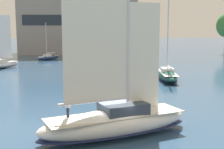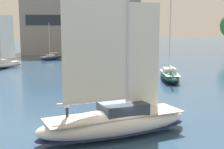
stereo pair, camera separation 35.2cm
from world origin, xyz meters
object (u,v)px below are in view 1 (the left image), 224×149
at_px(sailboat_main, 116,119).
at_px(sailboat_moored_far_slip, 1,64).
at_px(sailboat_moored_mid_channel, 48,57).
at_px(sailboat_moored_near_marina, 167,75).

relative_size(sailboat_main, sailboat_moored_far_slip, 1.46).
bearing_deg(sailboat_moored_mid_channel, sailboat_main, -79.26).
bearing_deg(sailboat_moored_near_marina, sailboat_moored_mid_channel, 123.33).
bearing_deg(sailboat_main, sailboat_moored_near_marina, 65.76).
relative_size(sailboat_moored_near_marina, sailboat_moored_mid_channel, 1.36).
distance_m(sailboat_moored_near_marina, sailboat_moored_far_slip, 32.98).
height_order(sailboat_moored_near_marina, sailboat_moored_mid_channel, sailboat_moored_near_marina).
distance_m(sailboat_main, sailboat_moored_mid_channel, 55.63).
bearing_deg(sailboat_moored_far_slip, sailboat_moored_near_marina, -30.60).
bearing_deg(sailboat_main, sailboat_moored_far_slip, 114.28).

